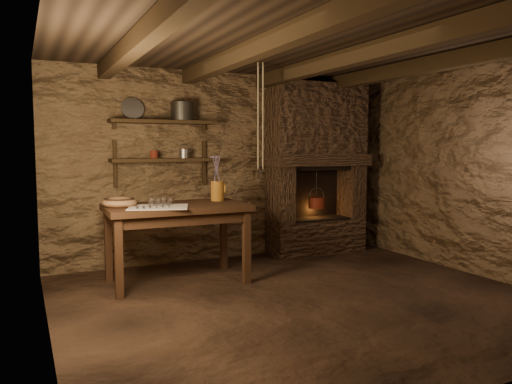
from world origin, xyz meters
name	(u,v)px	position (x,y,z in m)	size (l,w,h in m)	color
floor	(303,299)	(0.00, 0.00, 0.00)	(4.50, 4.50, 0.00)	black
back_wall	(225,167)	(0.00, 2.00, 1.20)	(4.50, 0.04, 2.40)	#4F3925
front_wall	(484,192)	(0.00, -2.00, 1.20)	(4.50, 0.04, 2.40)	#4F3925
left_wall	(44,182)	(-2.25, 0.00, 1.20)	(0.04, 4.00, 2.40)	#4F3925
right_wall	(476,170)	(2.25, 0.00, 1.20)	(0.04, 4.00, 2.40)	#4F3925
ceiling	(306,44)	(0.00, 0.00, 2.40)	(4.50, 4.00, 0.04)	black
beam_far_left	(142,39)	(-1.50, 0.00, 2.31)	(0.14, 3.95, 0.16)	black
beam_mid_left	(256,49)	(-0.50, 0.00, 2.31)	(0.14, 3.95, 0.16)	black
beam_mid_right	(350,58)	(0.50, 0.00, 2.31)	(0.14, 3.95, 0.16)	black
beam_far_right	(429,65)	(1.50, 0.00, 2.31)	(0.14, 3.95, 0.16)	black
shelf_lower	(164,160)	(-0.85, 1.84, 1.30)	(1.25, 0.30, 0.04)	black
shelf_upper	(163,122)	(-0.85, 1.84, 1.75)	(1.25, 0.30, 0.04)	black
hearth	(317,164)	(1.25, 1.77, 1.23)	(1.43, 0.51, 2.30)	#36251B
work_table	(177,241)	(-0.92, 1.11, 0.45)	(1.49, 0.87, 0.84)	black
linen_cloth	(158,207)	(-1.15, 0.94, 0.85)	(0.59, 0.47, 0.01)	silver
pewter_cutlery_row	(159,206)	(-1.15, 0.92, 0.86)	(0.49, 0.19, 0.01)	#99988B
drinking_glasses	(157,202)	(-1.14, 1.05, 0.89)	(0.19, 0.06, 0.08)	white
stoneware_jug	(218,181)	(-0.39, 1.26, 1.07)	(0.16, 0.15, 0.52)	#A1661F
wooden_bowl	(120,203)	(-1.50, 1.17, 0.89)	(0.35, 0.35, 0.12)	#90623E
iron_stockpot	(182,112)	(-0.62, 1.84, 1.87)	(0.27, 0.27, 0.20)	#302E2B
tin_pan	(132,109)	(-1.19, 1.94, 1.90)	(0.26, 0.26, 0.04)	#9B9A95
small_kettle	(184,154)	(-0.60, 1.84, 1.37)	(0.16, 0.12, 0.17)	#9B9A95
rusty_tin	(154,154)	(-0.97, 1.84, 1.37)	(0.09, 0.09, 0.09)	#5B1C12
red_pot	(316,202)	(1.22, 1.72, 0.71)	(0.25, 0.25, 0.54)	maroon
hanging_ropes	(260,116)	(0.05, 1.05, 1.80)	(0.08, 0.08, 1.20)	tan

